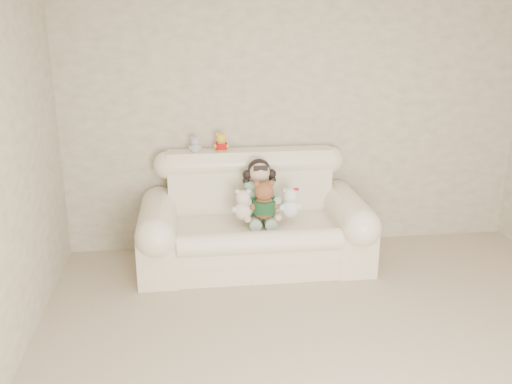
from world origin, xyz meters
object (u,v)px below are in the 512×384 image
object	(u,v)px
seated_child	(260,190)
white_cat	(290,199)
sofa	(255,213)
brown_teddy	(264,196)
cream_teddy	(243,202)

from	to	relation	value
seated_child	white_cat	world-z (taller)	seated_child
sofa	white_cat	xyz separation A→B (m)	(0.31, -0.10, 0.15)
seated_child	brown_teddy	size ratio (longest dim) A/B	1.40
brown_teddy	white_cat	size ratio (longest dim) A/B	1.26
seated_child	cream_teddy	world-z (taller)	seated_child
white_cat	sofa	bearing A→B (deg)	177.49
sofa	cream_teddy	world-z (taller)	sofa
sofa	brown_teddy	world-z (taller)	sofa
brown_teddy	sofa	bearing A→B (deg)	136.23
sofa	seated_child	xyz separation A→B (m)	(0.06, 0.08, 0.20)
sofa	white_cat	bearing A→B (deg)	-17.47
sofa	cream_teddy	xyz separation A→B (m)	(-0.12, -0.10, 0.15)
white_cat	seated_child	bearing A→B (deg)	160.08
sofa	seated_child	size ratio (longest dim) A/B	3.59
brown_teddy	cream_teddy	world-z (taller)	brown_teddy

